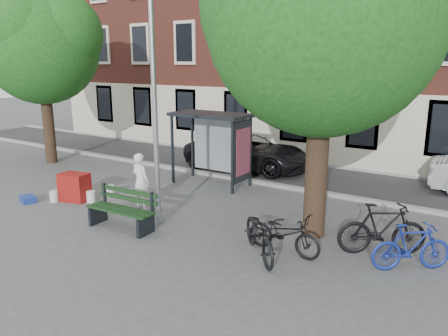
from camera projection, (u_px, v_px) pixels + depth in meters
ground at (159, 222)px, 12.31m from camera, size 90.00×90.00×0.00m
road at (273, 171)px, 17.99m from camera, size 40.00×4.00×0.01m
curb_near at (248, 180)px, 16.35m from camera, size 40.00×0.25×0.12m
curb_far at (293, 161)px, 19.60m from camera, size 40.00×0.25×0.12m
building_row at (333, 6)px, 21.20m from camera, size 30.00×8.00×14.00m
lamppost at (155, 124)px, 11.65m from camera, size 0.28×0.35×6.11m
tree_right at (324, 7)px, 9.96m from camera, size 5.76×5.60×8.20m
tree_left at (38, 41)px, 18.21m from camera, size 5.18×4.86×7.40m
bus_shelter at (221, 133)px, 15.51m from camera, size 2.85×1.45×2.62m
painter at (141, 181)px, 13.20m from camera, size 0.67×0.46×1.75m
bench at (122, 211)px, 11.75m from camera, size 2.03×0.76×1.03m
bike_a at (284, 233)px, 10.19m from camera, size 1.91×0.75×0.98m
bike_b at (412, 247)px, 9.35m from camera, size 1.70×1.49×1.07m
bike_c at (260, 234)px, 10.02m from camera, size 2.01×2.01×1.11m
bike_d at (382, 229)px, 10.12m from camera, size 2.05×1.61×1.24m
car_dark at (248, 152)px, 18.22m from camera, size 5.44×2.91×1.46m
red_stand at (75, 187)px, 14.11m from camera, size 1.00×0.77×0.90m
blue_crate at (28, 199)px, 14.01m from camera, size 0.65×0.55×0.20m
bucket_a at (110, 191)px, 14.64m from camera, size 0.35×0.35×0.36m
bucket_b at (91, 197)px, 14.01m from camera, size 0.30×0.30×0.36m
bucket_c at (54, 196)px, 14.04m from camera, size 0.37×0.37×0.36m
notice_sign at (311, 171)px, 12.74m from camera, size 0.31×0.11×1.82m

